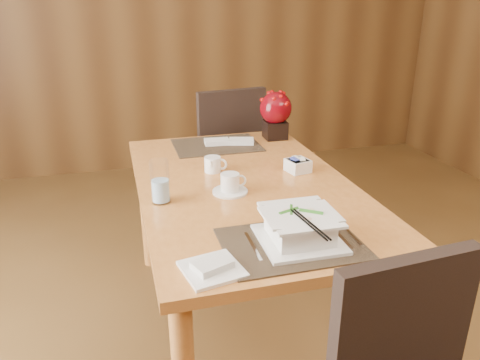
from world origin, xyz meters
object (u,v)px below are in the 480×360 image
object	(u,v)px
water_glass	(160,182)
sugar_caddy	(298,166)
creamer_jug	(213,164)
bread_plate	(212,269)
berry_decor	(276,112)
soup_setting	(300,228)
dining_table	(245,203)
coffee_cup	(230,185)
far_chair	(225,152)

from	to	relation	value
water_glass	sugar_caddy	distance (m)	0.67
creamer_jug	bread_plate	world-z (taller)	creamer_jug
berry_decor	water_glass	bearing A→B (deg)	-135.65
soup_setting	bread_plate	xyz separation A→B (m)	(-0.31, -0.09, -0.05)
water_glass	bread_plate	size ratio (longest dim) A/B	1.04
dining_table	soup_setting	xyz separation A→B (m)	(0.03, -0.54, 0.15)
soup_setting	coffee_cup	bearing A→B (deg)	105.40
berry_decor	far_chair	world-z (taller)	berry_decor
far_chair	coffee_cup	bearing A→B (deg)	69.21
coffee_cup	sugar_caddy	bearing A→B (deg)	23.36
creamer_jug	far_chair	world-z (taller)	far_chair
coffee_cup	water_glass	bearing A→B (deg)	-176.31
coffee_cup	berry_decor	world-z (taller)	berry_decor
dining_table	berry_decor	world-z (taller)	berry_decor
water_glass	berry_decor	bearing A→B (deg)	44.35
berry_decor	bread_plate	bearing A→B (deg)	-117.04
bread_plate	soup_setting	bearing A→B (deg)	16.46
coffee_cup	berry_decor	distance (m)	0.82
soup_setting	far_chair	size ratio (longest dim) A/B	0.27
water_glass	far_chair	size ratio (longest dim) A/B	0.18
sugar_caddy	berry_decor	size ratio (longest dim) A/B	0.36
creamer_jug	bread_plate	bearing A→B (deg)	-78.15
water_glass	bread_plate	distance (m)	0.55
dining_table	bread_plate	distance (m)	0.70
coffee_cup	far_chair	distance (m)	1.15
coffee_cup	water_glass	xyz separation A→B (m)	(-0.28, -0.02, 0.05)
dining_table	sugar_caddy	xyz separation A→B (m)	(0.27, 0.07, 0.13)
sugar_caddy	far_chair	size ratio (longest dim) A/B	0.10
creamer_jug	sugar_caddy	world-z (taller)	creamer_jug
water_glass	dining_table	bearing A→B (deg)	15.41
coffee_cup	bread_plate	distance (m)	0.59
dining_table	creamer_jug	bearing A→B (deg)	120.98
bread_plate	far_chair	distance (m)	1.72
sugar_caddy	far_chair	bearing A→B (deg)	96.86
bread_plate	creamer_jug	bearing A→B (deg)	77.53
coffee_cup	far_chair	world-z (taller)	far_chair
berry_decor	dining_table	bearing A→B (deg)	-120.10
soup_setting	creamer_jug	world-z (taller)	soup_setting
sugar_caddy	berry_decor	distance (m)	0.55
soup_setting	far_chair	bearing A→B (deg)	86.46
berry_decor	far_chair	size ratio (longest dim) A/B	0.27
water_glass	sugar_caddy	size ratio (longest dim) A/B	1.81
soup_setting	coffee_cup	size ratio (longest dim) A/B	1.82
berry_decor	far_chair	distance (m)	0.58
dining_table	coffee_cup	size ratio (longest dim) A/B	10.35
dining_table	sugar_caddy	distance (m)	0.31
water_glass	creamer_jug	size ratio (longest dim) A/B	1.77
sugar_caddy	bread_plate	bearing A→B (deg)	-128.13
berry_decor	bread_plate	world-z (taller)	berry_decor
sugar_caddy	water_glass	bearing A→B (deg)	-164.87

